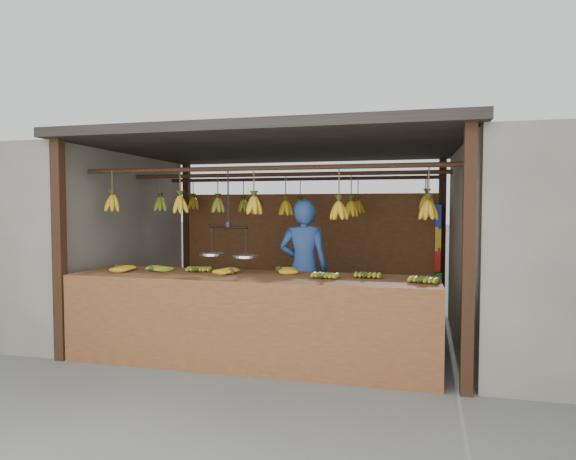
# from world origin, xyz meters

# --- Properties ---
(ground) EXTENTS (80.00, 80.00, 0.00)m
(ground) POSITION_xyz_m (0.00, 0.00, 0.00)
(ground) COLOR #5B5B57
(stall) EXTENTS (4.30, 3.30, 2.40)m
(stall) POSITION_xyz_m (0.00, 0.33, 1.97)
(stall) COLOR black
(stall) RESTS_ON ground
(neighbor_left) EXTENTS (3.00, 3.00, 2.30)m
(neighbor_left) POSITION_xyz_m (-3.60, 0.00, 1.15)
(neighbor_left) COLOR slate
(neighbor_left) RESTS_ON ground
(counter) EXTENTS (3.75, 0.85, 0.96)m
(counter) POSITION_xyz_m (-0.06, -1.23, 0.72)
(counter) COLOR brown
(counter) RESTS_ON ground
(hanging_bananas) EXTENTS (3.60, 2.22, 0.38)m
(hanging_bananas) POSITION_xyz_m (0.00, 0.01, 1.61)
(hanging_bananas) COLOR #B98A13
(hanging_bananas) RESTS_ON ground
(balance_scale) EXTENTS (0.69, 0.39, 0.92)m
(balance_scale) POSITION_xyz_m (-0.33, -1.00, 1.14)
(balance_scale) COLOR black
(balance_scale) RESTS_ON ground
(vendor) EXTENTS (0.64, 0.44, 1.69)m
(vendor) POSITION_xyz_m (0.27, 0.02, 0.85)
(vendor) COLOR #3359A5
(vendor) RESTS_ON ground
(bag_bundles) EXTENTS (0.08, 0.26, 1.30)m
(bag_bundles) POSITION_xyz_m (1.94, 1.35, 1.00)
(bag_bundles) COLOR #1426BF
(bag_bundles) RESTS_ON ground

